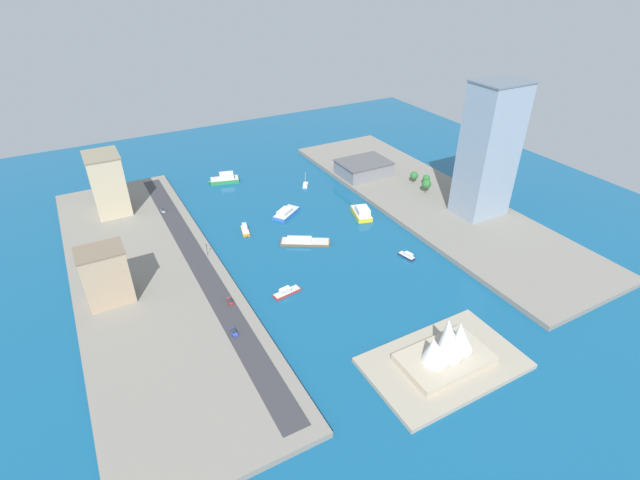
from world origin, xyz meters
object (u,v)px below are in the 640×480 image
at_px(water_taxi_orange, 245,230).
at_px(barge_flat_brown, 304,241).
at_px(sedan_silver, 163,211).
at_px(hatchback_blue, 234,332).
at_px(traffic_light_waterfront, 207,248).
at_px(patrol_launch_navy, 407,256).
at_px(catamaran_blue, 286,213).
at_px(tower_tall_glass, 489,151).
at_px(sailboat_small_white, 305,185).
at_px(tugboat_red, 287,292).
at_px(warehouse_low_gray, 364,168).
at_px(opera_landmark, 447,347).
at_px(ferry_yellow_fast, 362,212).
at_px(apartment_midrise_tan, 106,275).
at_px(ferry_green_doubledeck, 225,179).
at_px(office_block_beige, 108,183).
at_px(pickup_red, 230,301).

height_order(water_taxi_orange, barge_flat_brown, water_taxi_orange).
bearing_deg(barge_flat_brown, sedan_silver, -48.81).
distance_m(hatchback_blue, traffic_light_waterfront, 64.15).
distance_m(patrol_launch_navy, catamaran_blue, 81.99).
bearing_deg(catamaran_blue, tower_tall_glass, 151.02).
distance_m(water_taxi_orange, traffic_light_waterfront, 32.80).
height_order(sailboat_small_white, tower_tall_glass, tower_tall_glass).
distance_m(tugboat_red, warehouse_low_gray, 141.81).
height_order(barge_flat_brown, hatchback_blue, hatchback_blue).
bearing_deg(opera_landmark, tugboat_red, -63.82).
distance_m(ferry_yellow_fast, hatchback_blue, 123.66).
bearing_deg(sailboat_small_white, barge_flat_brown, 62.00).
height_order(warehouse_low_gray, sedan_silver, warehouse_low_gray).
height_order(sailboat_small_white, warehouse_low_gray, warehouse_low_gray).
bearing_deg(hatchback_blue, warehouse_low_gray, -140.94).
height_order(ferry_yellow_fast, sedan_silver, ferry_yellow_fast).
relative_size(patrol_launch_navy, traffic_light_waterfront, 1.63).
bearing_deg(sailboat_small_white, ferry_yellow_fast, 100.52).
xyz_separation_m(ferry_yellow_fast, patrol_launch_navy, (3.99, 50.19, -1.37)).
height_order(catamaran_blue, apartment_midrise_tan, apartment_midrise_tan).
height_order(sailboat_small_white, tugboat_red, sailboat_small_white).
bearing_deg(sailboat_small_white, ferry_green_doubledeck, -35.13).
bearing_deg(tugboat_red, catamaran_blue, -115.08).
xyz_separation_m(ferry_green_doubledeck, traffic_light_waterfront, (40.16, 89.14, 4.56)).
bearing_deg(hatchback_blue, traffic_light_waterfront, -97.60).
height_order(office_block_beige, warehouse_low_gray, office_block_beige).
bearing_deg(catamaran_blue, ferry_yellow_fast, 149.75).
height_order(ferry_yellow_fast, pickup_red, ferry_yellow_fast).
bearing_deg(office_block_beige, ferry_yellow_fast, 150.70).
relative_size(tugboat_red, barge_flat_brown, 0.54).
xyz_separation_m(pickup_red, opera_landmark, (-61.33, 73.97, 6.29)).
relative_size(warehouse_low_gray, opera_landmark, 0.99).
relative_size(sailboat_small_white, pickup_red, 2.04).
bearing_deg(tugboat_red, sailboat_small_white, -121.49).
distance_m(sedan_silver, opera_landmark, 189.54).
height_order(sedan_silver, hatchback_blue, sedan_silver).
bearing_deg(water_taxi_orange, office_block_beige, -42.84).
bearing_deg(sedan_silver, opera_landmark, 110.97).
height_order(office_block_beige, apartment_midrise_tan, office_block_beige).
distance_m(sailboat_small_white, pickup_red, 134.12).
bearing_deg(tugboat_red, traffic_light_waterfront, -63.12).
xyz_separation_m(ferry_yellow_fast, traffic_light_waterfront, (97.04, 1.00, 4.50)).
bearing_deg(tower_tall_glass, office_block_beige, -28.93).
relative_size(ferry_yellow_fast, apartment_midrise_tan, 0.82).
distance_m(water_taxi_orange, tugboat_red, 63.97).
bearing_deg(catamaran_blue, patrol_launch_navy, 116.15).
xyz_separation_m(water_taxi_orange, tower_tall_glass, (-132.06, 49.56, 40.24)).
xyz_separation_m(apartment_midrise_tan, warehouse_low_gray, (-178.33, -62.97, -8.36)).
bearing_deg(patrol_launch_navy, opera_landmark, 62.96).
distance_m(water_taxi_orange, apartment_midrise_tan, 84.46).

